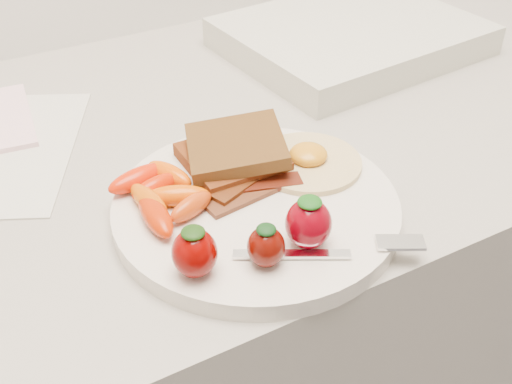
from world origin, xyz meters
TOP-DOWN VIEW (x-y plane):
  - counter at (0.00, 1.70)m, footprint 2.00×0.60m
  - plate at (-0.02, 1.53)m, footprint 0.27×0.27m
  - toast_lower at (-0.01, 1.60)m, footprint 0.09×0.09m
  - toast_upper at (-0.00, 1.60)m, footprint 0.12×0.12m
  - fried_egg at (0.06, 1.56)m, footprint 0.14×0.14m
  - bacon_strips at (-0.01, 1.55)m, footprint 0.10×0.06m
  - baby_carrots at (-0.10, 1.57)m, footprint 0.09×0.12m
  - strawberries at (-0.05, 1.46)m, footprint 0.14×0.05m
  - fork at (0.01, 1.43)m, footprint 0.16×0.08m
  - appliance at (0.29, 1.80)m, footprint 0.35×0.29m

SIDE VIEW (x-z plane):
  - counter at x=0.00m, z-range 0.00..0.90m
  - plate at x=-0.02m, z-range 0.90..0.92m
  - appliance at x=0.29m, z-range 0.90..0.94m
  - fork at x=0.01m, z-range 0.92..0.92m
  - bacon_strips at x=-0.01m, z-range 0.92..0.93m
  - fried_egg at x=0.06m, z-range 0.91..0.93m
  - toast_lower at x=-0.01m, z-range 0.92..0.93m
  - baby_carrots at x=-0.10m, z-range 0.92..0.94m
  - toast_upper at x=0.00m, z-range 0.93..0.95m
  - strawberries at x=-0.05m, z-range 0.92..0.96m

